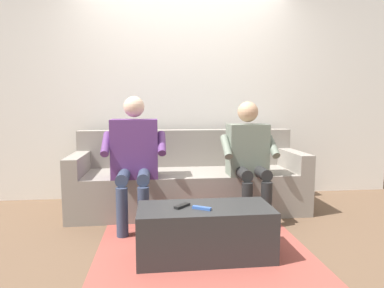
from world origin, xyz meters
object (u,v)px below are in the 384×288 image
person_left_seated (249,153)px  couch (189,181)px  remote_black (182,206)px  coffee_table (205,232)px  remote_blue (202,208)px  person_right_seated (134,153)px

person_left_seated → couch: bearing=-34.5°
couch → remote_black: couch is taller
person_left_seated → remote_black: person_left_seated is taller
coffee_table → remote_blue: 0.21m
coffee_table → remote_blue: bearing=60.7°
person_left_seated → person_right_seated: (1.10, -0.01, 0.02)m
remote_blue → person_right_seated: bearing=151.9°
couch → remote_blue: bearing=88.5°
person_right_seated → remote_blue: person_right_seated is taller
coffee_table → person_right_seated: size_ratio=0.82×
remote_blue → remote_black: bearing=-176.2°
remote_blue → remote_black: size_ratio=1.01×
coffee_table → person_left_seated: person_left_seated is taller
remote_blue → remote_black: 0.15m
remote_black → person_right_seated: bearing=70.5°
person_left_seated → remote_blue: person_left_seated is taller
couch → person_right_seated: (0.55, 0.37, 0.38)m
couch → person_left_seated: bearing=145.5°
coffee_table → person_right_seated: (0.55, -0.80, 0.48)m
remote_black → person_left_seated: bearing=1.9°
coffee_table → remote_blue: remote_blue is taller
remote_black → coffee_table: bearing=-49.1°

